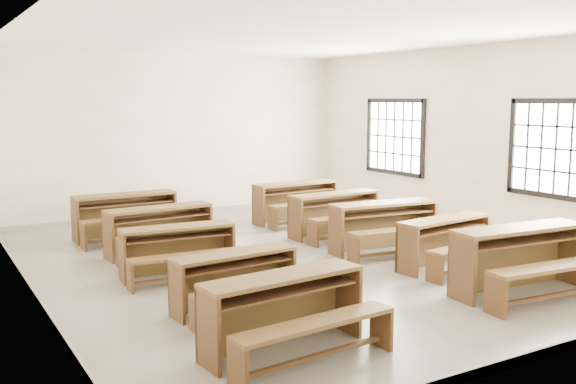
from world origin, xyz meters
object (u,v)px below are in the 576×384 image
desk_set_2 (179,247)px  desk_set_1 (236,277)px  desk_set_0 (286,308)px  desk_set_7 (386,223)px  desk_set_9 (297,199)px  desk_set_5 (523,255)px  desk_set_8 (336,211)px  desk_set_6 (447,239)px  desk_set_4 (126,213)px  desk_set_3 (161,227)px

desk_set_2 → desk_set_1: bearing=-83.2°
desk_set_0 → desk_set_7: bearing=33.6°
desk_set_1 → desk_set_9: desk_set_9 is taller
desk_set_1 → desk_set_7: size_ratio=0.83×
desk_set_5 → desk_set_8: desk_set_5 is taller
desk_set_6 → desk_set_4: bearing=122.0°
desk_set_6 → desk_set_9: desk_set_9 is taller
desk_set_7 → desk_set_3: bearing=158.8°
desk_set_3 → desk_set_4: (-0.12, 1.36, 0.02)m
desk_set_5 → desk_set_9: 5.25m
desk_set_5 → desk_set_6: 1.35m
desk_set_5 → desk_set_7: desk_set_5 is taller
desk_set_2 → desk_set_4: 2.64m
desk_set_3 → desk_set_4: desk_set_4 is taller
desk_set_1 → desk_set_9: size_ratio=0.87×
desk_set_1 → desk_set_2: 1.60m
desk_set_8 → desk_set_2: bearing=-164.9°
desk_set_3 → desk_set_7: desk_set_7 is taller
desk_set_3 → desk_set_9: bearing=17.0°
desk_set_2 → desk_set_8: 3.40m
desk_set_2 → desk_set_7: (3.22, -0.29, 0.05)m
desk_set_3 → desk_set_0: bearing=-97.6°
desk_set_1 → desk_set_4: bearing=85.5°
desk_set_1 → desk_set_7: bearing=18.4°
desk_set_2 → desk_set_7: desk_set_7 is taller
desk_set_3 → desk_set_8: (3.02, -0.22, 0.01)m
desk_set_2 → desk_set_9: desk_set_9 is taller
desk_set_1 → desk_set_3: (0.15, 2.88, 0.04)m
desk_set_1 → desk_set_9: 5.21m
desk_set_5 → desk_set_0: bearing=-173.0°
desk_set_3 → desk_set_5: size_ratio=0.89×
desk_set_1 → desk_set_4: (0.03, 4.24, 0.07)m
desk_set_4 → desk_set_8: 3.52m
desk_set_0 → desk_set_1: bearing=79.5°
desk_set_5 → desk_set_7: 2.50m
desk_set_1 → desk_set_3: desk_set_3 is taller
desk_set_8 → desk_set_7: bearing=-93.5°
desk_set_4 → desk_set_2: bearing=-92.4°
desk_set_0 → desk_set_7: desk_set_7 is taller
desk_set_6 → desk_set_7: size_ratio=0.91×
desk_set_0 → desk_set_4: 5.55m
desk_set_3 → desk_set_9: (3.11, 1.18, 0.02)m
desk_set_0 → desk_set_3: 4.19m
desk_set_2 → desk_set_7: bearing=-0.5°
desk_set_0 → desk_set_1: 1.31m
desk_set_9 → desk_set_0: bearing=-124.6°
desk_set_0 → desk_set_9: 6.35m
desk_set_0 → desk_set_1: (0.13, 1.30, -0.05)m
desk_set_0 → desk_set_5: bearing=-2.9°
desk_set_8 → desk_set_3: bearing=172.8°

